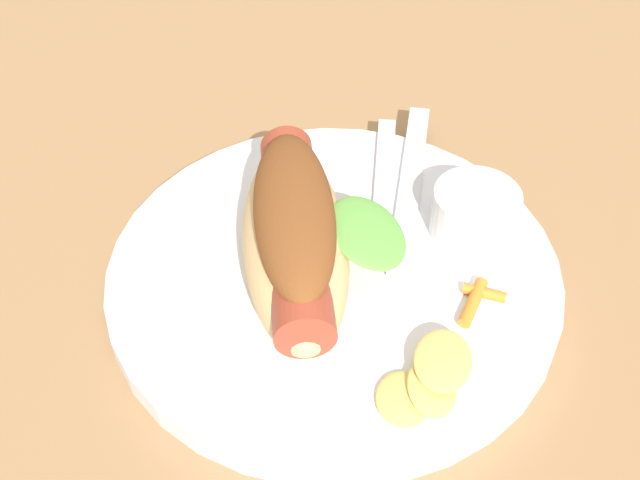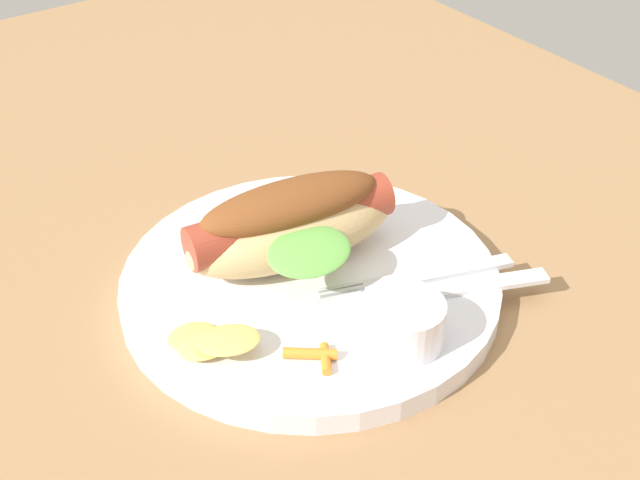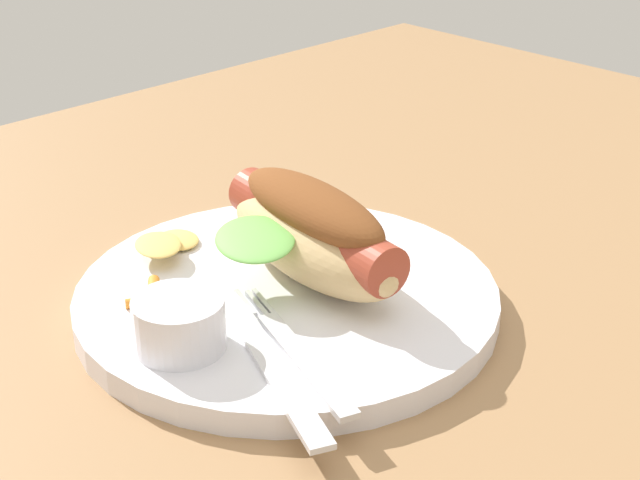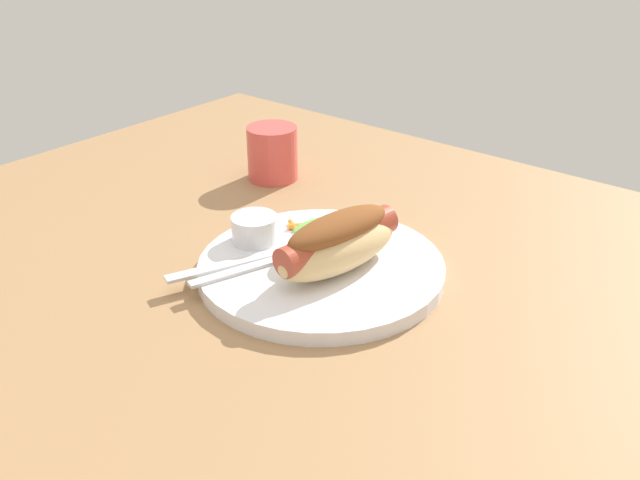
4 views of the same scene
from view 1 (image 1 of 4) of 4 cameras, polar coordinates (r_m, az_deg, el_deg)
The scene contains 8 objects.
ground_plane at distance 48.79cm, azimuth -1.66°, elevation -4.35°, with size 120.00×90.00×1.80cm, color #9E754C.
plate at distance 47.63cm, azimuth 1.08°, elevation -2.85°, with size 26.81×26.81×1.60cm, color white.
hot_dog at distance 44.59cm, azimuth -1.25°, elevation 0.44°, with size 9.98×16.42×6.33cm.
sauce_ramekin at distance 49.21cm, azimuth 10.98°, elevation 1.93°, with size 5.26×5.26×3.05cm, color white.
fork at distance 52.38cm, azimuth 4.55°, elevation 3.95°, with size 5.77×13.90×0.40cm.
knife at distance 53.40cm, azimuth 6.54°, elevation 4.70°, with size 14.43×1.40×0.36cm, color silver.
chips_pile at distance 41.66cm, azimuth 7.66°, elevation -9.88°, with size 6.52×5.71×1.42cm.
carrot_garnish at distance 45.98cm, azimuth 11.13°, elevation -4.15°, with size 3.45×3.11×0.72cm.
Camera 1 is at (6.04, 31.09, 36.22)cm, focal length 44.88 mm.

